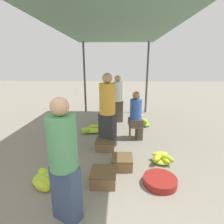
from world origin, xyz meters
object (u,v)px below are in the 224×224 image
stool (135,128)px  banana_pile_left_0 (48,177)px  banana_pile_left_1 (91,130)px  banana_pile_right_0 (162,158)px  crate_near (122,162)px  crate_far (103,177)px  banana_pile_right_2 (145,123)px  crate_mid (105,144)px  basin_black (160,181)px  banana_pile_right_1 (137,114)px  shopper_walking_mid (107,110)px  vendor_seated (136,115)px  shopper_walking_far (117,98)px  vendor_foreground (64,161)px

stool → banana_pile_left_0: (-1.63, -1.86, -0.24)m
banana_pile_left_1 → banana_pile_right_0: banana_pile_right_0 is taller
crate_near → crate_far: size_ratio=0.96×
banana_pile_right_2 → crate_mid: bearing=-124.6°
basin_black → banana_pile_left_1: 2.75m
crate_near → crate_far: 0.57m
crate_far → basin_black: bearing=0.3°
banana_pile_right_0 → crate_near: crate_near is taller
banana_pile_right_1 → crate_mid: bearing=-110.2°
crate_near → banana_pile_left_1: bearing=115.5°
banana_pile_left_0 → shopper_walking_mid: 1.87m
vendor_seated → banana_pile_left_1: 1.46m
banana_pile_left_1 → vendor_seated: bearing=-19.1°
vendor_seated → crate_mid: 1.13m
basin_black → banana_pile_right_0: banana_pile_right_0 is taller
vendor_seated → basin_black: 1.98m
banana_pile_right_0 → banana_pile_right_2: bearing=90.9°
banana_pile_right_0 → crate_mid: crate_mid is taller
banana_pile_right_2 → crate_near: 2.57m
banana_pile_right_2 → shopper_walking_mid: 2.05m
banana_pile_left_0 → crate_far: bearing=-1.1°
crate_near → vendor_seated: bearing=74.5°
basin_black → banana_pile_right_1: size_ratio=1.19×
crate_far → shopper_walking_mid: 1.62m
banana_pile_left_1 → crate_far: size_ratio=1.45×
banana_pile_right_1 → banana_pile_right_2: (0.15, -1.05, 0.02)m
banana_pile_left_0 → basin_black: bearing=-0.4°
stool → shopper_walking_mid: (-0.70, -0.47, 0.61)m
crate_mid → shopper_walking_mid: (0.04, 0.16, 0.80)m
basin_black → banana_pile_left_0: 1.88m
crate_far → shopper_walking_far: 3.36m
banana_pile_left_1 → banana_pile_right_2: 1.76m
stool → vendor_seated: (0.02, -0.00, 0.35)m
basin_black → banana_pile_right_1: (0.00, 3.98, 0.01)m
vendor_foreground → banana_pile_left_1: 3.11m
banana_pile_left_0 → banana_pile_right_0: 2.17m
stool → crate_far: 2.01m
shopper_walking_far → banana_pile_left_1: bearing=-128.1°
basin_black → banana_pile_right_2: banana_pile_right_2 is taller
shopper_walking_mid → banana_pile_left_0: bearing=-123.7°
vendor_foreground → banana_pile_left_0: (-0.55, 0.72, -0.76)m
banana_pile_right_1 → crate_near: banana_pile_right_1 is taller
banana_pile_right_0 → shopper_walking_mid: size_ratio=0.26×
banana_pile_left_1 → shopper_walking_far: shopper_walking_far is taller
stool → banana_pile_right_1: (0.25, 2.10, -0.23)m
shopper_walking_far → crate_near: bearing=-87.5°
stool → banana_pile_right_2: 1.14m
vendor_seated → banana_pile_right_0: 1.40m
vendor_seated → shopper_walking_mid: (-0.72, -0.47, 0.25)m
banana_pile_right_2 → crate_mid: (-1.16, -1.68, 0.02)m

